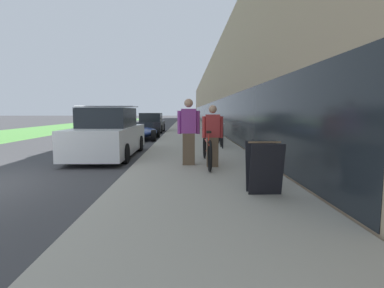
# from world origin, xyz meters

# --- Properties ---
(sidewalk_slab) EXTENTS (3.58, 70.00, 0.13)m
(sidewalk_slab) POSITION_xyz_m (5.29, 21.00, 0.07)
(sidewalk_slab) COLOR #A39E8E
(sidewalk_slab) RESTS_ON ground
(storefront_facade) EXTENTS (10.01, 70.00, 6.31)m
(storefront_facade) POSITION_xyz_m (12.12, 29.00, 3.15)
(storefront_facade) COLOR tan
(storefront_facade) RESTS_ON ground
(lawn_strip) EXTENTS (6.28, 70.00, 0.03)m
(lawn_strip) POSITION_xyz_m (-7.05, 25.00, 0.01)
(lawn_strip) COLOR #518E42
(lawn_strip) RESTS_ON ground
(tandem_bicycle) EXTENTS (0.52, 2.81, 0.94)m
(tandem_bicycle) POSITION_xyz_m (5.48, 2.21, 0.53)
(tandem_bicycle) COLOR black
(tandem_bicycle) RESTS_ON sidewalk_slab
(person_rider) EXTENTS (0.53, 0.21, 1.57)m
(person_rider) POSITION_xyz_m (5.60, 1.85, 0.92)
(person_rider) COLOR brown
(person_rider) RESTS_ON sidewalk_slab
(person_bystander) EXTENTS (0.59, 0.23, 1.74)m
(person_bystander) POSITION_xyz_m (5.00, 2.16, 1.01)
(person_bystander) COLOR brown
(person_bystander) RESTS_ON sidewalk_slab
(bike_rack_hoop) EXTENTS (0.05, 0.60, 0.84)m
(bike_rack_hoop) POSITION_xyz_m (6.32, 5.87, 0.65)
(bike_rack_hoop) COLOR black
(bike_rack_hoop) RESTS_ON sidewalk_slab
(cruiser_bike_nearest) EXTENTS (0.52, 1.80, 0.90)m
(cruiser_bike_nearest) POSITION_xyz_m (6.36, 6.96, 0.51)
(cruiser_bike_nearest) COLOR black
(cruiser_bike_nearest) RESTS_ON sidewalk_slab
(cruiser_bike_middle) EXTENTS (0.52, 1.76, 0.89)m
(cruiser_bike_middle) POSITION_xyz_m (6.50, 9.02, 0.51)
(cruiser_bike_middle) COLOR black
(cruiser_bike_middle) RESTS_ON sidewalk_slab
(cruiser_bike_farthest) EXTENTS (0.52, 1.87, 0.92)m
(cruiser_bike_farthest) POSITION_xyz_m (6.53, 11.35, 0.52)
(cruiser_bike_farthest) COLOR black
(cruiser_bike_farthest) RESTS_ON sidewalk_slab
(sandwich_board_sign) EXTENTS (0.56, 0.56, 0.90)m
(sandwich_board_sign) POSITION_xyz_m (6.27, -0.68, 0.58)
(sandwich_board_sign) COLOR black
(sandwich_board_sign) RESTS_ON sidewalk_slab
(parked_sedan_curbside) EXTENTS (1.87, 4.69, 1.73)m
(parked_sedan_curbside) POSITION_xyz_m (2.29, 4.50, 0.75)
(parked_sedan_curbside) COLOR white
(parked_sedan_curbside) RESTS_ON ground
(vintage_roadster_curbside) EXTENTS (1.89, 3.98, 0.92)m
(vintage_roadster_curbside) POSITION_xyz_m (2.40, 10.89, 0.39)
(vintage_roadster_curbside) COLOR navy
(vintage_roadster_curbside) RESTS_ON ground
(parked_sedan_far) EXTENTS (1.84, 4.04, 1.44)m
(parked_sedan_far) POSITION_xyz_m (2.29, 16.73, 0.65)
(parked_sedan_far) COLOR black
(parked_sedan_far) RESTS_ON ground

